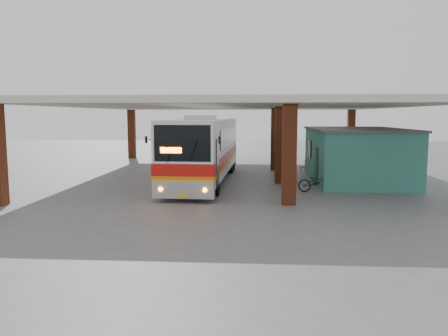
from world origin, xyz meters
TOP-DOWN VIEW (x-y plane):
  - ground at (0.00, 0.00)m, footprint 90.00×90.00m
  - brick_columns at (1.43, 5.00)m, footprint 20.10×21.60m
  - canopy_roof at (0.50, 6.50)m, footprint 21.00×23.00m
  - shop_building at (7.49, 4.00)m, footprint 5.20×8.20m
  - coach_bus at (-1.39, 3.34)m, footprint 3.24×13.36m
  - motorcycle at (4.70, 0.22)m, footprint 2.03×0.93m
  - pedestrian at (3.31, -0.91)m, footprint 0.76×0.61m
  - red_chair at (5.09, 8.97)m, footprint 0.47×0.47m

SIDE VIEW (x-z plane):
  - ground at x=0.00m, z-range 0.00..0.00m
  - red_chair at x=5.09m, z-range -0.03..0.75m
  - motorcycle at x=4.70m, z-range 0.00..1.03m
  - pedestrian at x=3.31m, z-range 0.00..1.81m
  - shop_building at x=7.49m, z-range 0.01..3.12m
  - coach_bus at x=-1.39m, z-range -0.01..3.85m
  - brick_columns at x=1.43m, z-range 0.00..4.35m
  - canopy_roof at x=0.50m, z-range 4.35..4.65m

